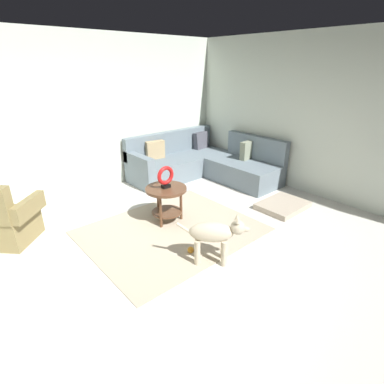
{
  "coord_description": "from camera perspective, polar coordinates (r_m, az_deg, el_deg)",
  "views": [
    {
      "loc": [
        -2.06,
        -2.27,
        2.19
      ],
      "look_at": [
        0.45,
        0.6,
        0.55
      ],
      "focal_mm": 28.0,
      "sensor_mm": 36.0,
      "label": 1
    }
  ],
  "objects": [
    {
      "name": "side_table",
      "position": [
        4.39,
        -4.92,
        -0.66
      ],
      "size": [
        0.6,
        0.6,
        0.54
      ],
      "color": "brown",
      "rests_on": "ground_plane"
    },
    {
      "name": "ground_plane",
      "position": [
        3.8,
        0.88,
        -12.88
      ],
      "size": [
        6.0,
        6.0,
        0.1
      ],
      "primitive_type": "cube",
      "color": "silver"
    },
    {
      "name": "torus_sculpture",
      "position": [
        4.28,
        -5.06,
        2.95
      ],
      "size": [
        0.28,
        0.08,
        0.33
      ],
      "color": "black",
      "rests_on": "side_table"
    },
    {
      "name": "area_rug",
      "position": [
        4.3,
        -3.92,
        -7.34
      ],
      "size": [
        2.3,
        1.9,
        0.01
      ],
      "primitive_type": "cube",
      "color": "#BCAD93",
      "rests_on": "ground_plane"
    },
    {
      "name": "wall_right",
      "position": [
        5.56,
        24.71,
        12.52
      ],
      "size": [
        0.12,
        6.0,
        2.7
      ],
      "primitive_type": "cube",
      "color": "silver",
      "rests_on": "ground_plane"
    },
    {
      "name": "dog_toy_ball",
      "position": [
        3.82,
        -0.26,
        -10.96
      ],
      "size": [
        0.08,
        0.08,
        0.08
      ],
      "primitive_type": "sphere",
      "color": "orange",
      "rests_on": "ground_plane"
    },
    {
      "name": "armchair",
      "position": [
        4.58,
        -32.19,
        -4.66
      ],
      "size": [
        0.99,
        0.99,
        0.88
      ],
      "rotation": [
        0.0,
        0.0,
        -0.8
      ],
      "color": "olive",
      "rests_on": "ground_plane"
    },
    {
      "name": "dog_bed_mat",
      "position": [
        5.14,
        16.9,
        -2.46
      ],
      "size": [
        0.8,
        0.6,
        0.09
      ],
      "primitive_type": "cube",
      "color": "#B2A38E",
      "rests_on": "ground_plane"
    },
    {
      "name": "dog",
      "position": [
        3.5,
        4.39,
        -8.02
      ],
      "size": [
        0.64,
        0.63,
        0.63
      ],
      "rotation": [
        0.0,
        0.0,
        3.94
      ],
      "color": "beige",
      "rests_on": "ground_plane"
    },
    {
      "name": "sectional_couch",
      "position": [
        6.2,
        2.11,
        5.4
      ],
      "size": [
        2.2,
        2.25,
        0.88
      ],
      "color": "slate",
      "rests_on": "ground_plane"
    },
    {
      "name": "wall_back",
      "position": [
        5.66,
        -19.95,
        13.39
      ],
      "size": [
        6.0,
        0.12,
        2.7
      ],
      "primitive_type": "cube",
      "color": "silver",
      "rests_on": "ground_plane"
    }
  ]
}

